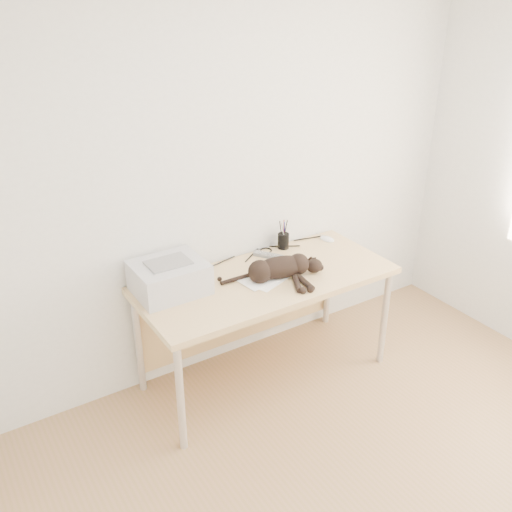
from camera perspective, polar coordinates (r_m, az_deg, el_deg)
wall_back at (r=3.56m, az=-2.09°, el=8.17°), size 3.50×0.00×3.50m
desk at (r=3.63m, az=0.28°, el=-3.45°), size 1.60×0.70×0.74m
printer at (r=3.35m, az=-8.67°, el=-2.10°), size 0.41×0.35×0.19m
papers at (r=3.48m, az=0.86°, el=-2.24°), size 0.35×0.28×0.01m
cat at (r=3.46m, az=2.22°, el=-1.32°), size 0.63×0.39×0.15m
mug at (r=3.54m, az=-6.19°, el=-1.07°), size 0.14×0.14×0.10m
pen_cup at (r=3.85m, az=2.75°, el=1.55°), size 0.08×0.08×0.20m
remote_grey at (r=3.75m, az=1.20°, el=0.07°), size 0.15×0.19×0.02m
remote_black at (r=3.62m, az=1.76°, el=-0.99°), size 0.06×0.16×0.02m
mouse at (r=4.01m, az=7.14°, el=1.85°), size 0.09×0.13×0.04m
cable_tangle at (r=3.73m, az=-1.56°, el=-0.15°), size 1.36×0.08×0.01m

